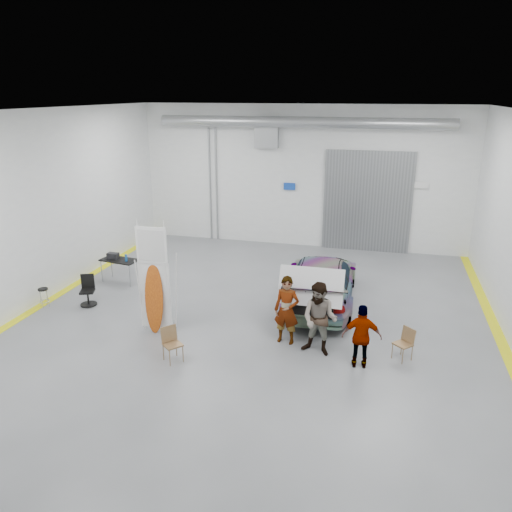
% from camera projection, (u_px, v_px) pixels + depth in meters
% --- Properties ---
extents(ground, '(16.00, 16.00, 0.00)m').
position_uv_depth(ground, '(254.00, 321.00, 14.77)').
color(ground, slate).
rests_on(ground, ground).
extents(room_shell, '(14.02, 16.18, 6.01)m').
position_uv_depth(room_shell, '(279.00, 173.00, 15.47)').
color(room_shell, silver).
rests_on(room_shell, ground).
extents(sedan_car, '(2.35, 5.31, 1.52)m').
position_uv_depth(sedan_car, '(321.00, 280.00, 15.87)').
color(sedan_car, silver).
rests_on(sedan_car, ground).
extents(person_a, '(0.73, 0.52, 1.88)m').
position_uv_depth(person_a, '(287.00, 310.00, 13.27)').
color(person_a, brown).
rests_on(person_a, ground).
extents(person_b, '(1.08, 0.91, 1.95)m').
position_uv_depth(person_b, '(320.00, 319.00, 12.67)').
color(person_b, slate).
rests_on(person_b, ground).
extents(person_c, '(0.98, 0.47, 1.65)m').
position_uv_depth(person_c, '(362.00, 336.00, 12.09)').
color(person_c, '#A25D36').
rests_on(person_c, ground).
extents(surfboard_display, '(0.92, 0.27, 3.25)m').
position_uv_depth(surfboard_display, '(154.00, 288.00, 13.75)').
color(surfboard_display, white).
rests_on(surfboard_display, ground).
extents(folding_chair_near, '(0.58, 0.67, 0.89)m').
position_uv_depth(folding_chair_near, '(173.00, 351.00, 12.53)').
color(folding_chair_near, brown).
rests_on(folding_chair_near, ground).
extents(folding_chair_far, '(0.55, 0.62, 0.84)m').
position_uv_depth(folding_chair_far, '(402.00, 350.00, 12.60)').
color(folding_chair_far, brown).
rests_on(folding_chair_far, ground).
extents(shop_stool, '(0.32, 0.32, 0.63)m').
position_uv_depth(shop_stool, '(44.00, 298.00, 15.64)').
color(shop_stool, black).
rests_on(shop_stool, ground).
extents(work_table, '(1.41, 0.86, 1.08)m').
position_uv_depth(work_table, '(118.00, 259.00, 17.61)').
color(work_table, gray).
rests_on(work_table, ground).
extents(office_chair, '(0.55, 0.58, 0.97)m').
position_uv_depth(office_chair, '(89.00, 292.00, 15.79)').
color(office_chair, black).
rests_on(office_chair, ground).
extents(trunk_lid, '(1.77, 1.07, 0.04)m').
position_uv_depth(trunk_lid, '(311.00, 284.00, 13.45)').
color(trunk_lid, silver).
rests_on(trunk_lid, sedan_car).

